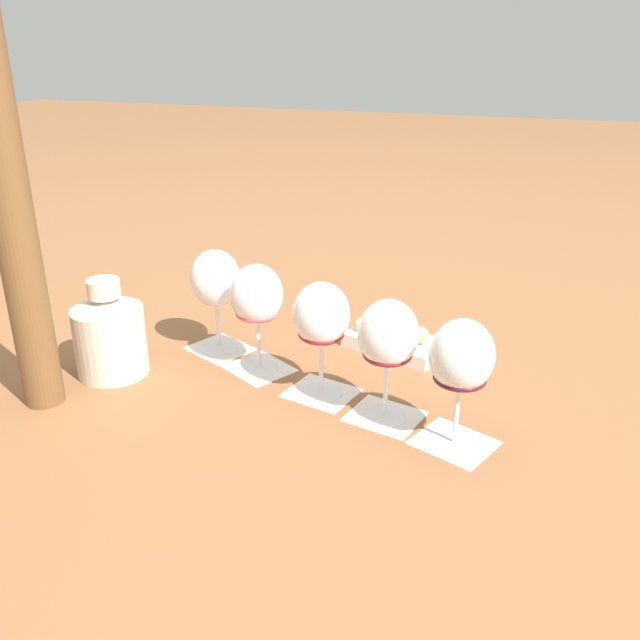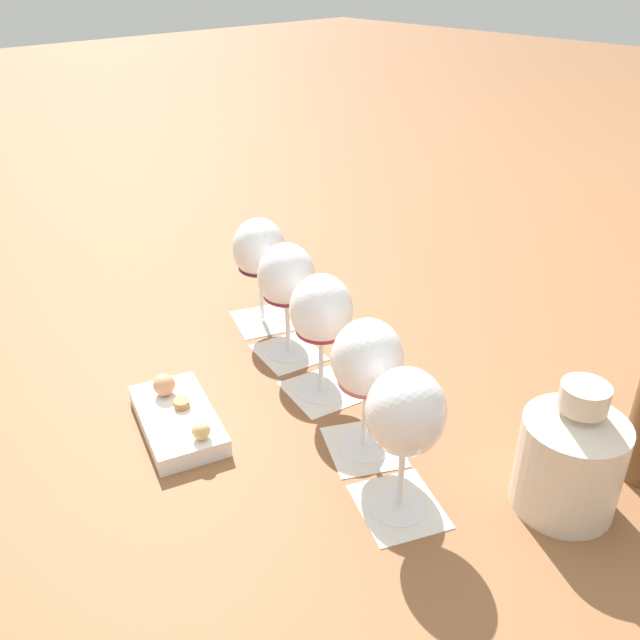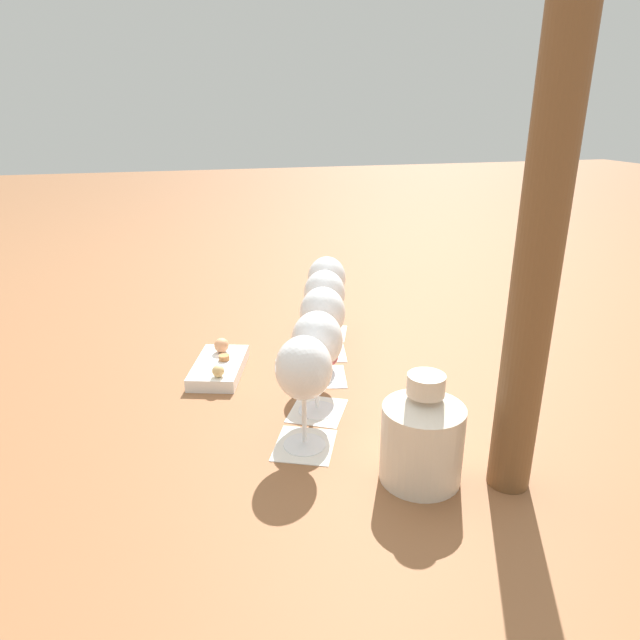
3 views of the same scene
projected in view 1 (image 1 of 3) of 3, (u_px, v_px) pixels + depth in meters
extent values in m
plane|color=brown|center=(319.00, 390.00, 1.07)|extent=(8.00, 8.00, 0.00)
cube|color=silver|center=(220.00, 348.00, 1.21)|extent=(0.13, 0.12, 0.00)
cube|color=silver|center=(259.00, 368.00, 1.14)|extent=(0.13, 0.13, 0.00)
cube|color=silver|center=(321.00, 393.00, 1.07)|extent=(0.12, 0.11, 0.00)
cube|color=silver|center=(385.00, 416.00, 1.00)|extent=(0.12, 0.11, 0.00)
cube|color=silver|center=(454.00, 442.00, 0.94)|extent=(0.13, 0.12, 0.00)
cylinder|color=white|center=(220.00, 346.00, 1.21)|extent=(0.07, 0.07, 0.01)
cylinder|color=white|center=(218.00, 323.00, 1.20)|extent=(0.01, 0.01, 0.09)
ellipsoid|color=white|center=(215.00, 278.00, 1.16)|extent=(0.09, 0.09, 0.10)
ellipsoid|color=pink|center=(216.00, 291.00, 1.17)|extent=(0.07, 0.07, 0.04)
cylinder|color=white|center=(259.00, 366.00, 1.14)|extent=(0.07, 0.07, 0.01)
cylinder|color=white|center=(258.00, 342.00, 1.12)|extent=(0.01, 0.01, 0.09)
ellipsoid|color=white|center=(256.00, 294.00, 1.09)|extent=(0.09, 0.09, 0.10)
ellipsoid|color=#D35863|center=(257.00, 313.00, 1.10)|extent=(0.07, 0.07, 0.02)
cylinder|color=white|center=(321.00, 391.00, 1.06)|extent=(0.07, 0.07, 0.01)
cylinder|color=white|center=(321.00, 365.00, 1.05)|extent=(0.01, 0.01, 0.09)
ellipsoid|color=white|center=(321.00, 314.00, 1.01)|extent=(0.09, 0.09, 0.10)
ellipsoid|color=maroon|center=(321.00, 334.00, 1.03)|extent=(0.07, 0.07, 0.02)
cylinder|color=white|center=(385.00, 414.00, 1.00)|extent=(0.07, 0.07, 0.01)
cylinder|color=white|center=(386.00, 387.00, 0.98)|extent=(0.01, 0.01, 0.09)
ellipsoid|color=white|center=(388.00, 334.00, 0.95)|extent=(0.09, 0.09, 0.10)
ellipsoid|color=maroon|center=(387.00, 354.00, 0.96)|extent=(0.07, 0.07, 0.02)
cylinder|color=white|center=(454.00, 440.00, 0.93)|extent=(0.07, 0.07, 0.01)
cylinder|color=white|center=(457.00, 412.00, 0.92)|extent=(0.01, 0.01, 0.09)
ellipsoid|color=white|center=(462.00, 355.00, 0.88)|extent=(0.09, 0.09, 0.10)
ellipsoid|color=#4D1524|center=(460.00, 378.00, 0.90)|extent=(0.07, 0.07, 0.02)
cylinder|color=beige|center=(111.00, 341.00, 1.11)|extent=(0.12, 0.12, 0.11)
cone|color=beige|center=(105.00, 303.00, 1.08)|extent=(0.12, 0.12, 0.02)
cylinder|color=beige|center=(103.00, 288.00, 1.07)|extent=(0.05, 0.05, 0.03)
cube|color=white|center=(395.00, 343.00, 1.21)|extent=(0.19, 0.14, 0.03)
sphere|color=tan|center=(420.00, 335.00, 1.17)|extent=(0.03, 0.03, 0.03)
cylinder|color=#B2703D|center=(397.00, 337.00, 1.19)|extent=(0.02, 0.02, 0.01)
sphere|color=#DBB775|center=(360.00, 324.00, 1.22)|extent=(0.02, 0.02, 0.02)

